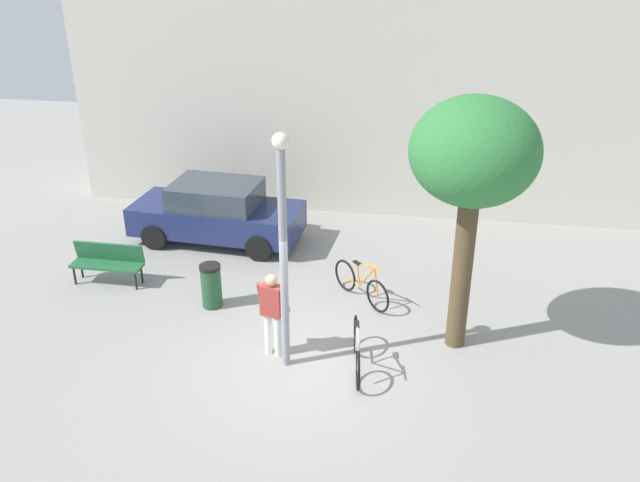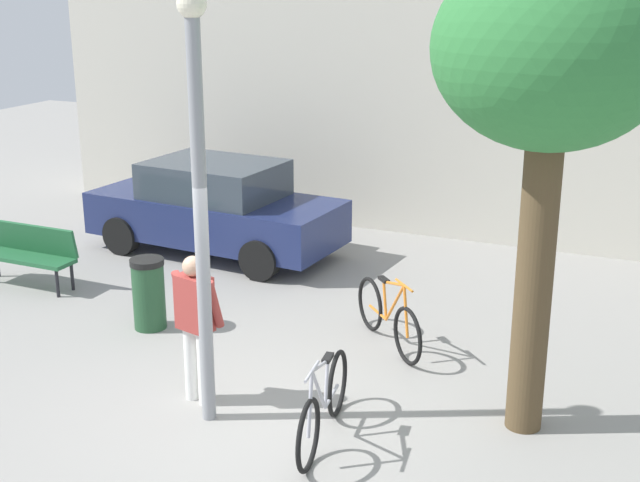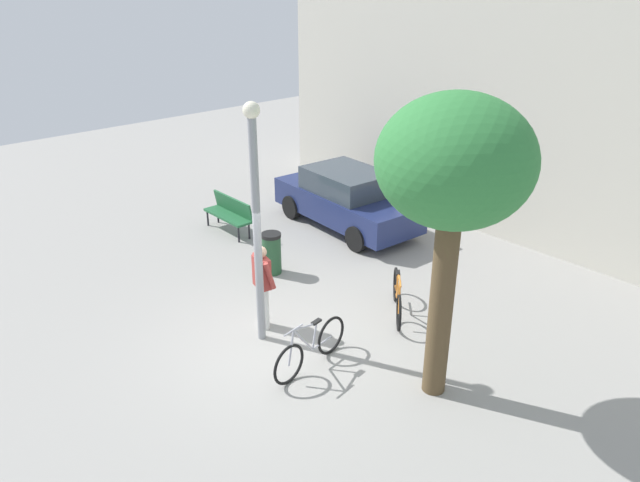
{
  "view_description": "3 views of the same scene",
  "coord_description": "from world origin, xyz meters",
  "views": [
    {
      "loc": [
        1.75,
        -9.89,
        7.22
      ],
      "look_at": [
        -0.07,
        1.68,
        1.65
      ],
      "focal_mm": 37.14,
      "sensor_mm": 36.0,
      "label": 1
    },
    {
      "loc": [
        3.87,
        -7.03,
        4.46
      ],
      "look_at": [
        0.03,
        1.75,
        1.46
      ],
      "focal_mm": 47.9,
      "sensor_mm": 36.0,
      "label": 2
    },
    {
      "loc": [
        7.17,
        -5.6,
        6.15
      ],
      "look_at": [
        -0.58,
        1.46,
        1.42
      ],
      "focal_mm": 33.34,
      "sensor_mm": 36.0,
      "label": 3
    }
  ],
  "objects": [
    {
      "name": "ground_plane",
      "position": [
        0.0,
        0.0,
        0.0
      ],
      "size": [
        36.0,
        36.0,
        0.0
      ],
      "primitive_type": "plane",
      "color": "gray"
    },
    {
      "name": "building_facade",
      "position": [
        0.0,
        8.06,
        4.04
      ],
      "size": [
        15.49,
        2.0,
        8.08
      ],
      "primitive_type": "cube",
      "color": "beige",
      "rests_on": "ground_plane"
    },
    {
      "name": "lamppost",
      "position": [
        -0.41,
        -0.15,
        2.49
      ],
      "size": [
        0.28,
        0.28,
        4.35
      ],
      "color": "gray",
      "rests_on": "ground_plane"
    },
    {
      "name": "person_by_lamppost",
      "position": [
        -0.7,
        0.13,
        0.97
      ],
      "size": [
        0.63,
        0.38,
        1.67
      ],
      "color": "white",
      "rests_on": "ground_plane"
    },
    {
      "name": "park_bench",
      "position": [
        -4.93,
        2.27,
        0.55
      ],
      "size": [
        1.61,
        0.49,
        0.92
      ],
      "color": "#236038",
      "rests_on": "ground_plane"
    },
    {
      "name": "plaza_tree",
      "position": [
        2.65,
        1.0,
        3.73
      ],
      "size": [
        2.21,
        2.21,
        4.77
      ],
      "color": "brown",
      "rests_on": "ground_plane"
    },
    {
      "name": "bicycle_silver",
      "position": [
        0.87,
        -0.08,
        0.38
      ],
      "size": [
        0.31,
        1.8,
        0.97
      ],
      "color": "black",
      "rests_on": "ground_plane"
    },
    {
      "name": "bicycle_orange",
      "position": [
        0.71,
        2.33,
        0.38
      ],
      "size": [
        1.3,
        1.33,
        0.97
      ],
      "color": "black",
      "rests_on": "ground_plane"
    },
    {
      "name": "parked_car_navy",
      "position": [
        -3.16,
        4.74,
        0.77
      ],
      "size": [
        4.32,
        2.07,
        1.55
      ],
      "color": "navy",
      "rests_on": "ground_plane"
    },
    {
      "name": "trash_bin",
      "position": [
        -2.35,
        1.62,
        0.48
      ],
      "size": [
        0.44,
        0.44,
        0.95
      ],
      "color": "#234C2D",
      "rests_on": "ground_plane"
    }
  ]
}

